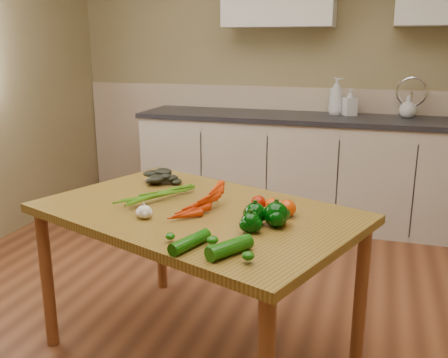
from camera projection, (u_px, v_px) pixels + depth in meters
room at (202, 96)px, 2.20m from camera, size 4.04×5.04×2.64m
counter_run at (308, 168)px, 4.20m from camera, size 2.84×0.64×1.14m
table at (197, 226)px, 2.27m from camera, size 1.63×1.34×0.75m
soap_bottle_a at (336, 96)px, 4.11m from camera, size 0.15×0.15×0.30m
soap_bottle_b at (350, 102)px, 4.06m from camera, size 0.14×0.14×0.22m
soap_bottle_c at (408, 107)px, 3.96m from camera, size 0.18×0.18×0.17m
carrot_bunch at (188, 201)px, 2.26m from camera, size 0.31×0.28×0.07m
leafy_greens at (163, 175)px, 2.65m from camera, size 0.20×0.18×0.10m
garlic_bulb at (144, 212)px, 2.13m from camera, size 0.07×0.07×0.06m
pepper_a at (255, 214)px, 2.05m from camera, size 0.09×0.09×0.09m
pepper_b at (276, 214)px, 2.03m from camera, size 0.10×0.10×0.10m
pepper_c at (251, 223)px, 1.97m from camera, size 0.08×0.08×0.08m
tomato_a at (259, 203)px, 2.24m from camera, size 0.07×0.07×0.06m
tomato_b at (273, 205)px, 2.21m from camera, size 0.07×0.07×0.06m
tomato_c at (287, 208)px, 2.15m from camera, size 0.08×0.08×0.07m
zucchini_a at (230, 248)px, 1.76m from camera, size 0.14×0.19×0.06m
zucchini_b at (190, 242)px, 1.82m from camera, size 0.11×0.20×0.05m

